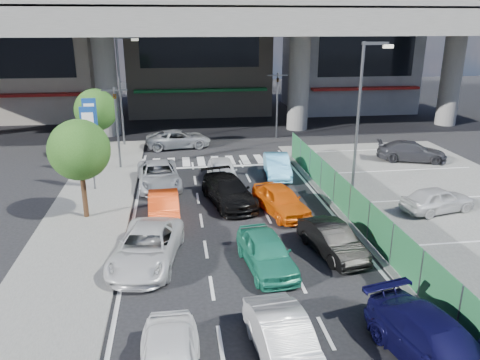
{
  "coord_description": "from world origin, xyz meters",
  "views": [
    {
      "loc": [
        -2.63,
        -17.41,
        8.88
      ],
      "look_at": [
        0.38,
        3.92,
        1.63
      ],
      "focal_mm": 35.0,
      "sensor_mm": 36.0,
      "label": 1
    }
  ],
  "objects": [
    {
      "name": "ground",
      "position": [
        0.0,
        0.0,
        0.0
      ],
      "size": [
        120.0,
        120.0,
        0.0
      ],
      "primitive_type": "plane",
      "color": "black",
      "rests_on": "ground"
    },
    {
      "name": "parking_lot",
      "position": [
        11.0,
        2.0,
        0.03
      ],
      "size": [
        12.0,
        28.0,
        0.06
      ],
      "primitive_type": "cube",
      "color": "#575755",
      "rests_on": "ground"
    },
    {
      "name": "sidewalk_left",
      "position": [
        -7.0,
        4.0,
        0.06
      ],
      "size": [
        4.0,
        30.0,
        0.12
      ],
      "primitive_type": "cube",
      "color": "#575755",
      "rests_on": "ground"
    },
    {
      "name": "fence_run",
      "position": [
        5.3,
        1.0,
        0.9
      ],
      "size": [
        0.16,
        22.0,
        1.8
      ],
      "primitive_type": null,
      "color": "#205D34",
      "rests_on": "ground"
    },
    {
      "name": "expressway",
      "position": [
        0.0,
        22.0,
        8.76
      ],
      "size": [
        64.0,
        14.0,
        10.75
      ],
      "color": "#62625D",
      "rests_on": "ground"
    },
    {
      "name": "building_west",
      "position": [
        -16.0,
        31.97,
        6.49
      ],
      "size": [
        12.0,
        10.9,
        13.0
      ],
      "color": "#A99C89",
      "rests_on": "ground"
    },
    {
      "name": "building_center",
      "position": [
        0.0,
        32.97,
        7.49
      ],
      "size": [
        14.0,
        10.9,
        15.0
      ],
      "color": "gray",
      "rests_on": "ground"
    },
    {
      "name": "building_east",
      "position": [
        16.0,
        31.97,
        5.99
      ],
      "size": [
        12.0,
        10.9,
        12.0
      ],
      "color": "slate",
      "rests_on": "ground"
    },
    {
      "name": "traffic_light_left",
      "position": [
        -6.2,
        12.0,
        3.94
      ],
      "size": [
        1.6,
        1.24,
        5.2
      ],
      "color": "#595B60",
      "rests_on": "ground"
    },
    {
      "name": "traffic_light_right",
      "position": [
        5.5,
        19.0,
        3.94
      ],
      "size": [
        1.6,
        1.24,
        5.2
      ],
      "color": "#595B60",
      "rests_on": "ground"
    },
    {
      "name": "street_lamp_right",
      "position": [
        7.17,
        6.0,
        4.77
      ],
      "size": [
        1.65,
        0.22,
        8.0
      ],
      "color": "#595B60",
      "rests_on": "ground"
    },
    {
      "name": "street_lamp_left",
      "position": [
        -6.33,
        18.0,
        4.77
      ],
      "size": [
        1.65,
        0.22,
        8.0
      ],
      "color": "#595B60",
      "rests_on": "ground"
    },
    {
      "name": "signboard_near",
      "position": [
        -7.2,
        7.99,
        3.06
      ],
      "size": [
        0.8,
        0.14,
        4.7
      ],
      "color": "#595B60",
      "rests_on": "ground"
    },
    {
      "name": "signboard_far",
      "position": [
        -7.6,
        10.99,
        3.06
      ],
      "size": [
        0.8,
        0.14,
        4.7
      ],
      "color": "#595B60",
      "rests_on": "ground"
    },
    {
      "name": "tree_near",
      "position": [
        -7.0,
        4.0,
        3.39
      ],
      "size": [
        2.8,
        2.8,
        4.8
      ],
      "color": "#382314",
      "rests_on": "ground"
    },
    {
      "name": "tree_far",
      "position": [
        -7.8,
        14.5,
        3.39
      ],
      "size": [
        2.8,
        2.8,
        4.8
      ],
      "color": "#382314",
      "rests_on": "ground"
    },
    {
      "name": "hatch_white_back_mid",
      "position": [
        0.06,
        -7.04,
        0.66
      ],
      "size": [
        1.8,
        4.1,
        1.31
      ],
      "primitive_type": "imported",
      "rotation": [
        0.0,
        0.0,
        0.11
      ],
      "color": "beige",
      "rests_on": "ground"
    },
    {
      "name": "minivan_navy_back",
      "position": [
        4.07,
        -7.82,
        0.69
      ],
      "size": [
        2.94,
        5.06,
        1.38
      ],
      "primitive_type": "imported",
      "rotation": [
        0.0,
        0.0,
        0.22
      ],
      "color": "black",
      "rests_on": "ground"
    },
    {
      "name": "sedan_white_mid_left",
      "position": [
        -3.92,
        -0.84,
        0.69
      ],
      "size": [
        3.1,
        5.26,
        1.37
      ],
      "primitive_type": "imported",
      "rotation": [
        0.0,
        0.0,
        -0.17
      ],
      "color": "silver",
      "rests_on": "ground"
    },
    {
      "name": "taxi_teal_mid",
      "position": [
        0.58,
        -1.85,
        0.68
      ],
      "size": [
        2.05,
        4.17,
        1.37
      ],
      "primitive_type": "imported",
      "rotation": [
        0.0,
        0.0,
        0.11
      ],
      "color": "#238769",
      "rests_on": "ground"
    },
    {
      "name": "hatch_black_mid_right",
      "position": [
        3.41,
        -1.11,
        0.63
      ],
      "size": [
        2.06,
        3.98,
        1.25
      ],
      "primitive_type": "imported",
      "rotation": [
        0.0,
        0.0,
        0.2
      ],
      "color": "black",
      "rests_on": "ground"
    },
    {
      "name": "taxi_orange_left",
      "position": [
        -3.32,
        3.17,
        0.66
      ],
      "size": [
        1.52,
        4.05,
        1.32
      ],
      "primitive_type": "imported",
      "rotation": [
        0.0,
        0.0,
        0.03
      ],
      "color": "red",
      "rests_on": "ground"
    },
    {
      "name": "sedan_black_mid",
      "position": [
        -0.06,
        4.99,
        0.69
      ],
      "size": [
        2.88,
        5.05,
        1.38
      ],
      "primitive_type": "imported",
      "rotation": [
        0.0,
        0.0,
        0.21
      ],
      "color": "black",
      "rests_on": "ground"
    },
    {
      "name": "taxi_orange_right",
      "position": [
        2.31,
        3.38,
        0.69
      ],
      "size": [
        2.59,
        4.33,
        1.38
      ],
      "primitive_type": "imported",
      "rotation": [
        0.0,
        0.0,
        0.25
      ],
      "color": "#E75F0B",
      "rests_on": "ground"
    },
    {
      "name": "wagon_silver_front_left",
      "position": [
        -3.67,
        8.18,
        0.69
      ],
      "size": [
        2.73,
        5.13,
        1.37
      ],
      "primitive_type": "imported",
      "rotation": [
        0.0,
        0.0,
        0.09
      ],
      "color": "#A7AAAF",
      "rests_on": "ground"
    },
    {
      "name": "sedan_white_front_mid",
      "position": [
        -0.02,
        8.41,
        0.69
      ],
      "size": [
        1.64,
        4.05,
        1.38
      ],
      "primitive_type": "imported",
      "rotation": [
        0.0,
        0.0,
        -0.0
      ],
      "color": "white",
      "rests_on": "ground"
    },
    {
      "name": "kei_truck_front_right",
      "position": [
        3.39,
        9.16,
        0.66
      ],
      "size": [
        1.82,
        4.14,
        1.32
      ],
      "primitive_type": "imported",
      "rotation": [
        0.0,
        0.0,
        -0.11
      ],
      "color": "#5BC0F7",
      "rests_on": "ground"
    },
    {
      "name": "crossing_wagon_silver",
      "position": [
        -2.42,
        16.93,
        0.66
      ],
      "size": [
        4.98,
        2.74,
        1.32
      ],
      "primitive_type": "imported",
      "rotation": [
        0.0,
        0.0,
        1.69
      ],
      "color": "#AAADB2",
      "rests_on": "ground"
    },
    {
      "name": "parked_sedan_white",
      "position": [
        9.93,
        2.37,
        0.69
      ],
      "size": [
        3.93,
        2.24,
        1.26
      ],
      "primitive_type": "imported",
      "rotation": [
        0.0,
        0.0,
        1.78
      ],
      "color": "silver",
      "rests_on": "parking_lot"
    },
    {
      "name": "parked_sedan_dgrey",
      "position": [
        13.01,
        10.99,
        0.71
      ],
      "size": [
        4.84,
        3.18,
        1.3
      ],
      "primitive_type": "imported",
      "rotation": [
        0.0,
        0.0,
        1.24
      ],
      "color": "#333338",
      "rests_on": "parking_lot"
    },
    {
      "name": "traffic_cone",
      "position": [
        6.21,
        4.63,
        0.41
      ],
      "size": [
        0.45,
        0.45,
        0.69
      ],
      "primitive_type": "cone",
      "rotation": [
        0.0,
        0.0,
        -0.31
      ],
      "color": "#FC490E",
      "rests_on": "parking_lot"
    }
  ]
}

